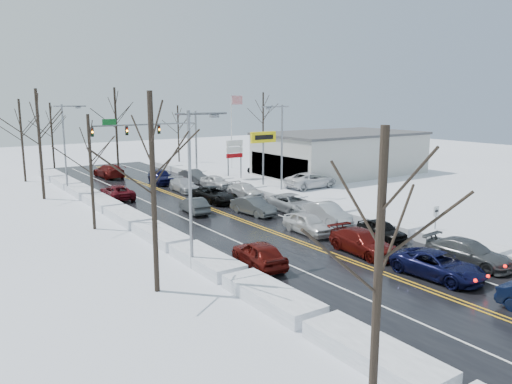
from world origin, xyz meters
TOP-DOWN VIEW (x-y plane):
  - ground at (0.00, 0.00)m, footprint 160.00×160.00m
  - road_surface at (0.00, 2.00)m, footprint 14.00×84.00m
  - snow_bank_left at (-7.60, 2.00)m, footprint 1.95×72.00m
  - snow_bank_right at (7.60, 2.00)m, footprint 1.95×72.00m
  - traffic_signal_mast at (3.45, 27.99)m, footprint 13.28×0.39m
  - tires_plus_sign at (10.50, 15.99)m, footprint 3.20×0.34m
  - used_vehicles_sign at (10.50, 22.00)m, footprint 2.20×0.22m
  - speed_limit_sign at (8.20, -8.00)m, footprint 0.55×0.09m
  - flagpole at (15.17, 30.00)m, footprint 1.87×1.20m
  - dealership_building at (23.98, 18.00)m, footprint 20.40×12.40m
  - streetlight_ne at (8.30, 10.00)m, footprint 3.20×0.25m
  - streetlight_sw at (-8.30, -4.00)m, footprint 3.20×0.25m
  - streetlight_nw at (-8.30, 24.00)m, footprint 3.20×0.25m
  - tree_left_a at (-11.00, -20.00)m, footprint 3.60×3.60m
  - tree_left_b at (-11.50, -6.00)m, footprint 4.00×4.00m
  - tree_left_c at (-10.50, 8.00)m, footprint 3.40×3.40m
  - tree_left_d at (-11.20, 22.00)m, footprint 4.20×4.20m
  - tree_left_e at (-10.80, 34.00)m, footprint 3.80×3.80m
  - tree_far_b at (-6.00, 41.00)m, footprint 3.60×3.60m
  - tree_far_c at (2.00, 39.00)m, footprint 4.40×4.40m
  - tree_far_d at (12.00, 40.50)m, footprint 3.40×3.40m
  - tree_far_e at (28.00, 41.00)m, footprint 4.20×4.20m
  - queued_car_2 at (1.91, -12.82)m, footprint 2.70×5.27m
  - queued_car_3 at (1.67, -7.54)m, footprint 2.44×5.25m
  - queued_car_4 at (1.86, -1.96)m, footprint 1.95×4.50m
  - queued_car_5 at (1.89, 5.14)m, footprint 2.05×4.60m
  - queued_car_6 at (1.64, 11.29)m, footprint 3.15×5.58m
  - queued_car_7 at (1.72, 17.86)m, footprint 2.13×4.77m
  - queued_car_8 at (1.67, 23.65)m, footprint 2.48×5.10m
  - queued_car_11 at (5.19, -12.49)m, footprint 2.51×5.25m
  - queued_car_12 at (5.16, -5.92)m, footprint 1.87×4.02m
  - queued_car_13 at (5.15, -0.37)m, footprint 2.17×4.86m
  - queued_car_14 at (5.19, 4.08)m, footprint 2.55×5.49m
  - queued_car_15 at (5.39, 11.70)m, footprint 2.04×4.71m
  - queued_car_16 at (5.41, 17.58)m, footprint 2.20×4.37m
  - queued_car_17 at (5.09, 22.21)m, footprint 1.84×4.60m
  - oncoming_car_0 at (-1.93, 8.49)m, footprint 1.88×4.23m
  - oncoming_car_1 at (-5.39, 17.93)m, footprint 2.47×5.12m
  - oncoming_car_2 at (-1.78, 31.34)m, footprint 2.67×5.87m
  - oncoming_car_3 at (-5.09, -5.81)m, footprint 2.38×4.71m
  - parked_car_0 at (14.10, 12.09)m, footprint 6.02×2.78m
  - parked_car_1 at (16.90, 16.58)m, footprint 2.05×4.75m
  - parked_car_2 at (15.10, 23.21)m, footprint 1.99×4.07m

SIDE VIEW (x-z plane):
  - ground at x=0.00m, z-range 0.00..0.00m
  - snow_bank_left at x=-7.60m, z-range -0.36..0.36m
  - snow_bank_right at x=7.60m, z-range -0.36..0.36m
  - queued_car_2 at x=1.91m, z-range -0.71..0.71m
  - queued_car_3 at x=1.67m, z-range -0.74..0.74m
  - queued_car_4 at x=1.86m, z-range -0.76..0.76m
  - queued_car_5 at x=1.89m, z-range -0.73..0.73m
  - queued_car_6 at x=1.64m, z-range -0.74..0.74m
  - queued_car_7 at x=1.72m, z-range -0.68..0.68m
  - queued_car_8 at x=1.67m, z-range -0.84..0.84m
  - queued_car_11 at x=5.19m, z-range -0.74..0.74m
  - queued_car_12 at x=5.16m, z-range -0.67..0.67m
  - queued_car_13 at x=5.15m, z-range -0.77..0.77m
  - queued_car_14 at x=5.19m, z-range -0.76..0.76m
  - queued_car_15 at x=5.39m, z-range -0.67..0.67m
  - queued_car_16 at x=5.41m, z-range -0.71..0.71m
  - queued_car_17 at x=5.09m, z-range -0.74..0.74m
  - oncoming_car_0 at x=-1.93m, z-range -0.67..0.67m
  - oncoming_car_1 at x=-5.39m, z-range -0.70..0.70m
  - oncoming_car_2 at x=-1.78m, z-range -0.83..0.83m
  - oncoming_car_3 at x=-5.09m, z-range -0.77..0.77m
  - parked_car_0 at x=14.10m, z-range -0.84..0.84m
  - parked_car_1 at x=16.90m, z-range -0.68..0.68m
  - parked_car_2 at x=15.10m, z-range -0.67..0.67m
  - road_surface at x=0.00m, z-range 0.00..0.01m
  - speed_limit_sign at x=8.20m, z-range 0.46..2.81m
  - dealership_building at x=23.98m, z-range 0.01..5.31m
  - used_vehicles_sign at x=10.50m, z-range 0.99..5.64m
  - tires_plus_sign at x=10.50m, z-range 1.99..7.99m
  - streetlight_ne at x=8.30m, z-range 0.81..9.81m
  - streetlight_sw at x=-8.30m, z-range 0.81..9.81m
  - streetlight_nw at x=-8.30m, z-range 0.81..9.81m
  - traffic_signal_mast at x=3.45m, z-range 1.48..9.48m
  - flagpole at x=15.17m, z-range 0.93..10.93m
  - tree_left_c at x=-10.50m, z-range 1.69..10.19m
  - tree_far_d at x=12.00m, z-range 1.69..10.19m
  - tree_left_a at x=-11.00m, z-range 1.79..10.79m
  - tree_far_b at x=-6.00m, z-range 1.79..10.79m
  - tree_left_e at x=-10.80m, z-range 1.89..11.39m
  - tree_left_b at x=-11.50m, z-range 1.99..11.99m
  - tree_left_d at x=-11.20m, z-range 2.08..12.58m
  - tree_far_e at x=28.00m, z-range 2.08..12.58m
  - tree_far_c at x=2.00m, z-range 2.18..13.18m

